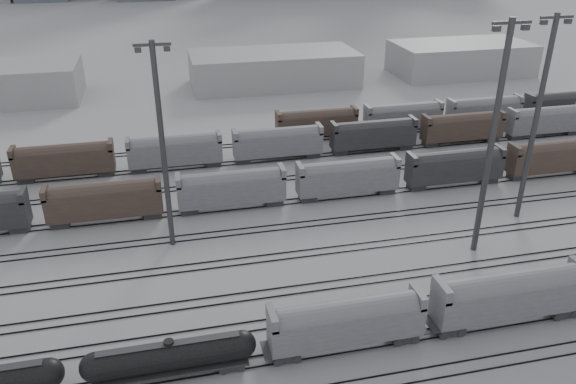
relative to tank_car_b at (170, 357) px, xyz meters
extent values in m
plane|color=#B5B5BA|center=(18.70, -1.00, -2.19)|extent=(900.00, 900.00, 0.00)
cube|color=black|center=(18.70, -4.28, -2.11)|extent=(220.00, 0.07, 0.16)
cube|color=black|center=(18.70, -0.72, -2.11)|extent=(220.00, 0.07, 0.16)
cube|color=black|center=(18.70, 0.72, -2.11)|extent=(220.00, 0.07, 0.16)
cube|color=black|center=(18.70, 4.28, -2.11)|extent=(220.00, 0.07, 0.16)
cube|color=black|center=(18.70, 5.72, -2.11)|extent=(220.00, 0.07, 0.16)
cube|color=black|center=(18.70, 9.28, -2.11)|extent=(220.00, 0.07, 0.16)
cube|color=black|center=(18.70, 10.72, -2.11)|extent=(220.00, 0.07, 0.16)
cube|color=black|center=(18.70, 16.28, -2.11)|extent=(220.00, 0.07, 0.16)
cube|color=black|center=(18.70, 17.72, -2.11)|extent=(220.00, 0.07, 0.16)
cube|color=black|center=(18.70, 23.28, -2.11)|extent=(220.00, 0.07, 0.16)
cube|color=black|center=(18.70, 24.72, -2.11)|extent=(220.00, 0.07, 0.16)
cube|color=black|center=(18.70, 30.28, -2.11)|extent=(220.00, 0.07, 0.16)
cube|color=black|center=(18.70, 31.72, -2.11)|extent=(220.00, 0.07, 0.16)
cube|color=black|center=(18.70, 38.28, -2.11)|extent=(220.00, 0.07, 0.16)
cube|color=black|center=(18.70, 39.72, -2.11)|extent=(220.00, 0.07, 0.16)
cube|color=black|center=(18.70, 46.28, -2.11)|extent=(220.00, 0.07, 0.16)
cube|color=black|center=(18.70, 47.72, -2.11)|extent=(220.00, 0.07, 0.16)
cube|color=black|center=(18.70, 54.28, -2.11)|extent=(220.00, 0.07, 0.16)
cube|color=black|center=(18.70, 55.72, -2.11)|extent=(220.00, 0.07, 0.16)
sphere|color=black|center=(-10.08, 0.00, 0.21)|extent=(2.63, 2.63, 2.63)
cube|color=#262629|center=(-5.28, 0.00, -1.71)|extent=(2.29, 1.85, 0.62)
cube|color=#262629|center=(5.28, 0.00, -1.71)|extent=(2.29, 1.85, 0.62)
cube|color=#262629|center=(0.00, 0.00, -1.27)|extent=(13.65, 2.38, 0.22)
cylinder|color=black|center=(0.00, 0.00, 0.14)|extent=(12.77, 2.55, 2.55)
sphere|color=black|center=(-6.38, 0.00, 0.14)|extent=(2.55, 2.55, 2.55)
sphere|color=black|center=(6.38, 0.00, 0.14)|extent=(2.55, 2.55, 2.55)
cylinder|color=black|center=(0.00, 0.00, 1.55)|extent=(0.88, 0.88, 0.44)
cube|color=#262629|center=(0.00, 0.00, 1.46)|extent=(12.33, 0.79, 0.05)
cube|color=#262629|center=(10.37, 0.00, -1.65)|extent=(2.54, 2.05, 0.68)
cube|color=#262629|center=(22.08, 0.00, -1.65)|extent=(2.54, 2.05, 0.68)
cube|color=slate|center=(16.22, 0.00, 0.64)|extent=(14.64, 2.93, 3.12)
cylinder|color=slate|center=(16.22, 0.00, 1.81)|extent=(13.28, 2.83, 2.83)
cube|color=slate|center=(9.19, 0.00, 2.59)|extent=(0.68, 2.93, 1.37)
cube|color=slate|center=(23.25, 0.00, 2.59)|extent=(0.68, 2.93, 1.37)
cone|color=#262629|center=(16.22, 0.00, -1.26)|extent=(2.34, 2.34, 0.88)
cube|color=#262629|center=(26.89, 0.00, -1.61)|extent=(2.74, 2.21, 0.74)
cube|color=#262629|center=(39.53, 0.00, -1.61)|extent=(2.74, 2.21, 0.74)
cube|color=slate|center=(33.21, 0.00, 0.87)|extent=(15.80, 3.16, 3.37)
cylinder|color=slate|center=(33.21, 0.00, 2.13)|extent=(14.33, 3.06, 3.06)
cube|color=slate|center=(25.63, 0.00, 2.97)|extent=(0.74, 3.16, 1.47)
cone|color=#262629|center=(33.21, 0.00, -1.19)|extent=(2.53, 2.53, 0.95)
cylinder|color=#3C3C3F|center=(1.04, 22.98, 10.45)|extent=(0.65, 0.65, 25.28)
cube|color=#3C3C3F|center=(1.04, 22.98, 22.58)|extent=(4.04, 0.30, 0.30)
cube|color=#3C3C3F|center=(-0.48, 22.98, 22.08)|extent=(0.71, 0.51, 0.51)
cube|color=#3C3C3F|center=(2.55, 22.98, 22.08)|extent=(0.71, 0.51, 0.51)
cylinder|color=#3C3C3F|center=(37.33, 13.37, 11.72)|extent=(0.71, 0.71, 27.82)
cube|color=#3C3C3F|center=(37.33, 13.37, 25.07)|extent=(4.45, 0.33, 0.33)
cube|color=#3C3C3F|center=(35.66, 13.37, 24.52)|extent=(0.78, 0.56, 0.56)
cube|color=#3C3C3F|center=(39.00, 13.37, 24.52)|extent=(0.78, 0.56, 0.56)
cylinder|color=#3C3C3F|center=(47.55, 19.85, 11.33)|extent=(0.69, 0.69, 27.03)
cube|color=#3C3C3F|center=(47.55, 19.85, 24.30)|extent=(4.33, 0.32, 0.32)
cube|color=#3C3C3F|center=(45.92, 19.85, 23.76)|extent=(0.76, 0.54, 0.54)
cube|color=#3C3C3F|center=(49.17, 19.85, 23.76)|extent=(0.76, 0.54, 0.54)
cube|color=#49372E|center=(-7.30, 31.00, 0.61)|extent=(15.00, 3.00, 5.60)
cube|color=slate|center=(9.70, 31.00, 0.61)|extent=(15.00, 3.00, 5.60)
cube|color=slate|center=(26.70, 31.00, 0.61)|extent=(15.00, 3.00, 5.60)
cube|color=#262629|center=(43.70, 31.00, 0.61)|extent=(15.00, 3.00, 5.60)
cube|color=#49372E|center=(60.70, 31.00, 0.61)|extent=(15.00, 3.00, 5.60)
cube|color=#49372E|center=(-14.30, 47.00, 0.61)|extent=(15.00, 3.00, 5.60)
cube|color=slate|center=(2.70, 47.00, 0.61)|extent=(15.00, 3.00, 5.60)
cube|color=slate|center=(19.70, 47.00, 0.61)|extent=(15.00, 3.00, 5.60)
cube|color=#262629|center=(36.70, 47.00, 0.61)|extent=(15.00, 3.00, 5.60)
cube|color=#49372E|center=(53.70, 47.00, 0.61)|extent=(15.00, 3.00, 5.60)
cube|color=slate|center=(70.70, 47.00, 0.61)|extent=(15.00, 3.00, 5.60)
cube|color=#49372E|center=(28.70, 55.00, 0.61)|extent=(15.00, 3.00, 5.60)
cube|color=slate|center=(45.70, 55.00, 0.61)|extent=(15.00, 3.00, 5.60)
cube|color=slate|center=(62.70, 55.00, 0.61)|extent=(15.00, 3.00, 5.60)
cube|color=#262629|center=(79.70, 55.00, 0.61)|extent=(15.00, 3.00, 5.60)
cube|color=#A4A4A7|center=(28.70, 94.00, 1.81)|extent=(40.00, 18.00, 8.00)
cube|color=#A4A4A7|center=(78.70, 94.00, 1.81)|extent=(35.00, 18.00, 8.00)
camera|label=1|loc=(1.59, -39.32, 34.65)|focal=35.00mm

